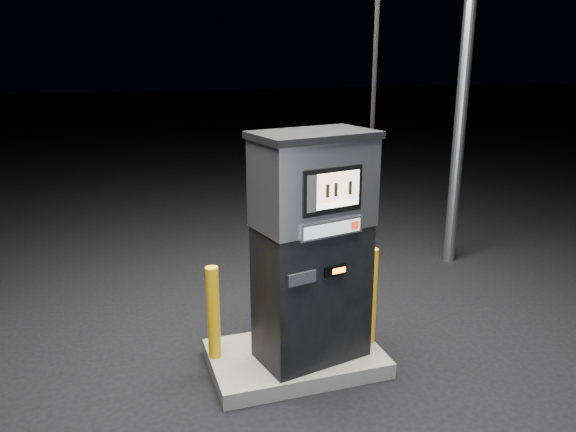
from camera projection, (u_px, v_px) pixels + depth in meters
name	position (u px, v px, depth m)	size (l,w,h in m)	color
ground	(295.00, 365.00, 5.35)	(80.00, 80.00, 0.00)	black
pump_island	(295.00, 358.00, 5.33)	(1.60, 1.00, 0.15)	#60605C
fuel_dispenser	(313.00, 246.00, 4.95)	(1.20, 0.82, 4.33)	black
bollard_left	(213.00, 313.00, 5.10)	(0.12, 0.12, 0.89)	#E7A70C
bollard_right	(370.00, 296.00, 5.36)	(0.13, 0.13, 0.96)	#E7A70C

